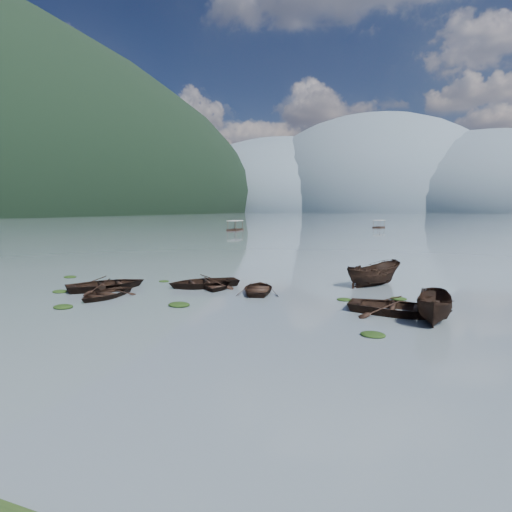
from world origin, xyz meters
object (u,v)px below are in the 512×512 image
(rowboat_3, at_px, (259,292))
(pontoon_left, at_px, (235,230))
(rowboat_0, at_px, (105,297))
(pontoon_centre, at_px, (379,228))

(rowboat_3, relative_size, pontoon_left, 0.62)
(rowboat_0, relative_size, pontoon_left, 0.61)
(pontoon_left, bearing_deg, rowboat_0, -77.36)
(rowboat_3, height_order, pontoon_centre, pontoon_centre)
(pontoon_left, height_order, pontoon_centre, pontoon_left)
(pontoon_left, bearing_deg, rowboat_3, -70.36)
(rowboat_0, distance_m, pontoon_left, 79.81)
(rowboat_3, xyz_separation_m, pontoon_centre, (1.58, 100.14, 0.00))
(rowboat_3, xyz_separation_m, pontoon_left, (-32.60, 71.13, 0.00))
(rowboat_3, distance_m, pontoon_centre, 100.15)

